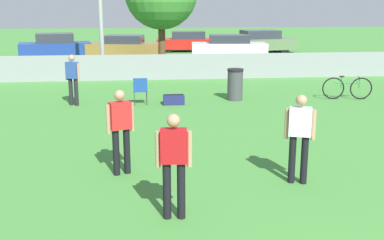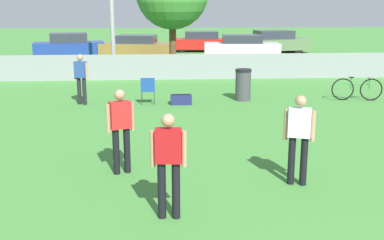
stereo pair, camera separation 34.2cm
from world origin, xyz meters
name	(u,v)px [view 1 (the left image)]	position (x,y,z in m)	size (l,w,h in m)	color
fence_backline	(200,66)	(0.00, 18.00, 0.55)	(25.12, 0.07, 1.21)	gray
player_receiver_white	(300,133)	(0.30, 5.53, 0.97)	(0.54, 0.33, 1.68)	black
player_thrower_red	(174,159)	(-2.09, 4.27, 0.97)	(0.56, 0.25, 1.68)	black
player_defender_red	(121,126)	(-2.97, 6.36, 0.97)	(0.53, 0.35, 1.68)	black
spectator_in_blue	(73,76)	(-4.76, 13.01, 0.95)	(0.48, 0.38, 1.65)	black
folding_chair_sideline	(140,89)	(-2.60, 12.92, 0.52)	(0.46, 0.47, 0.89)	#333338
bicycle_sideline	(347,88)	(4.52, 13.06, 0.39)	(1.70, 0.44, 0.81)	black
trash_bin	(235,84)	(0.63, 13.33, 0.54)	(0.55, 0.55, 1.08)	#3F3F44
gear_bag_sideline	(174,100)	(-1.51, 12.83, 0.16)	(0.69, 0.38, 0.34)	navy
parked_car_blue	(55,46)	(-7.65, 26.99, 0.69)	(4.39, 2.47, 1.46)	black
parked_car_tan	(124,46)	(-3.56, 26.85, 0.66)	(4.59, 2.47, 1.33)	black
parked_car_red	(188,42)	(0.65, 29.96, 0.65)	(4.32, 1.92, 1.34)	black
parked_car_white	(229,46)	(2.81, 26.45, 0.65)	(4.65, 2.07, 1.34)	black
parked_car_olive	(260,42)	(5.31, 28.77, 0.71)	(4.72, 2.48, 1.46)	black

